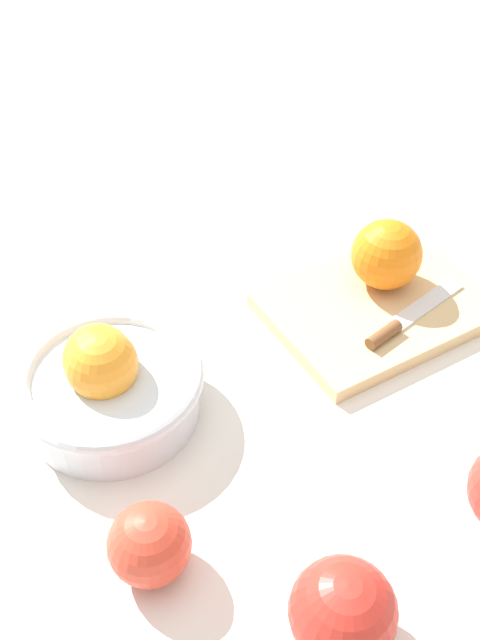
% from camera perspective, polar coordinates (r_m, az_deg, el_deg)
% --- Properties ---
extents(ground_plane, '(2.40, 2.40, 0.00)m').
position_cam_1_polar(ground_plane, '(0.79, 4.25, -5.74)').
color(ground_plane, silver).
extents(bowl, '(0.18, 0.18, 0.10)m').
position_cam_1_polar(bowl, '(0.75, -9.78, -4.59)').
color(bowl, silver).
rests_on(bowl, ground_plane).
extents(cutting_board, '(0.25, 0.19, 0.02)m').
position_cam_1_polar(cutting_board, '(0.88, 10.17, 0.94)').
color(cutting_board, '#DBB77F').
rests_on(cutting_board, ground_plane).
extents(orange_on_board, '(0.08, 0.08, 0.08)m').
position_cam_1_polar(orange_on_board, '(0.87, 10.83, 4.81)').
color(orange_on_board, orange).
rests_on(orange_on_board, cutting_board).
extents(knife, '(0.16, 0.04, 0.01)m').
position_cam_1_polar(knife, '(0.85, 11.87, 0.01)').
color(knife, silver).
rests_on(knife, cutting_board).
extents(apple_front_left, '(0.07, 0.07, 0.07)m').
position_cam_1_polar(apple_front_left, '(0.65, -6.75, -16.22)').
color(apple_front_left, '#D6422D').
rests_on(apple_front_left, ground_plane).
extents(apple_front_left_2, '(0.08, 0.08, 0.08)m').
position_cam_1_polar(apple_front_left_2, '(0.62, 7.65, -20.67)').
color(apple_front_left_2, red).
rests_on(apple_front_left_2, ground_plane).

